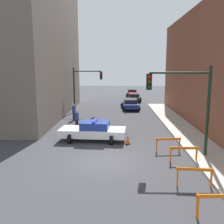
# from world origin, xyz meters

# --- Properties ---
(ground_plane) EXTENTS (120.00, 120.00, 0.00)m
(ground_plane) POSITION_xyz_m (0.00, 0.00, 0.00)
(ground_plane) COLOR #38383D
(sidewalk_right) EXTENTS (2.40, 44.00, 0.12)m
(sidewalk_right) POSITION_xyz_m (6.20, 0.00, 0.06)
(sidewalk_right) COLOR #B2ADA3
(sidewalk_right) RESTS_ON ground_plane
(traffic_light_near) EXTENTS (3.64, 0.35, 5.20)m
(traffic_light_near) POSITION_xyz_m (4.73, 0.81, 3.53)
(traffic_light_near) COLOR black
(traffic_light_near) RESTS_ON sidewalk_right
(traffic_light_far) EXTENTS (3.44, 0.35, 5.20)m
(traffic_light_far) POSITION_xyz_m (-3.30, 15.89, 3.40)
(traffic_light_far) COLOR black
(traffic_light_far) RESTS_ON ground_plane
(police_car) EXTENTS (4.83, 2.60, 1.52)m
(police_car) POSITION_xyz_m (-1.02, 4.09, 0.72)
(police_car) COLOR white
(police_car) RESTS_ON ground_plane
(parked_car_near) EXTENTS (2.45, 4.41, 1.31)m
(parked_car_near) POSITION_xyz_m (2.33, 17.96, 0.67)
(parked_car_near) COLOR navy
(parked_car_near) RESTS_ON ground_plane
(parked_car_mid) EXTENTS (2.55, 4.46, 1.31)m
(parked_car_mid) POSITION_xyz_m (3.28, 24.89, 0.67)
(parked_car_mid) COLOR black
(parked_car_mid) RESTS_ON ground_plane
(parked_car_far) EXTENTS (2.49, 4.43, 1.31)m
(parked_car_far) POSITION_xyz_m (3.43, 32.62, 0.67)
(parked_car_far) COLOR maroon
(parked_car_far) RESTS_ON ground_plane
(pedestrian_crossing) EXTENTS (0.46, 0.46, 1.66)m
(pedestrian_crossing) POSITION_xyz_m (-2.77, 7.48, 0.86)
(pedestrian_crossing) COLOR black
(pedestrian_crossing) RESTS_ON ground_plane
(pedestrian_corner) EXTENTS (0.51, 0.51, 1.66)m
(pedestrian_corner) POSITION_xyz_m (-3.63, 11.07, 0.86)
(pedestrian_corner) COLOR black
(pedestrian_corner) RESTS_ON ground_plane
(barrier_front) EXTENTS (1.60, 0.20, 0.90)m
(barrier_front) POSITION_xyz_m (4.25, -5.30, 0.62)
(barrier_front) COLOR orange
(barrier_front) RESTS_ON ground_plane
(barrier_mid) EXTENTS (1.60, 0.29, 0.90)m
(barrier_mid) POSITION_xyz_m (4.11, -3.00, 0.62)
(barrier_mid) COLOR orange
(barrier_mid) RESTS_ON ground_plane
(barrier_back) EXTENTS (1.60, 0.21, 0.90)m
(barrier_back) POSITION_xyz_m (4.40, -0.07, 0.62)
(barrier_back) COLOR orange
(barrier_back) RESTS_ON ground_plane
(barrier_corner) EXTENTS (1.60, 0.30, 0.90)m
(barrier_corner) POSITION_xyz_m (3.89, 1.69, 0.62)
(barrier_corner) COLOR orange
(barrier_corner) RESTS_ON ground_plane
(traffic_cone) EXTENTS (0.36, 0.36, 0.66)m
(traffic_cone) POSITION_xyz_m (1.43, 3.27, 0.32)
(traffic_cone) COLOR black
(traffic_cone) RESTS_ON ground_plane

